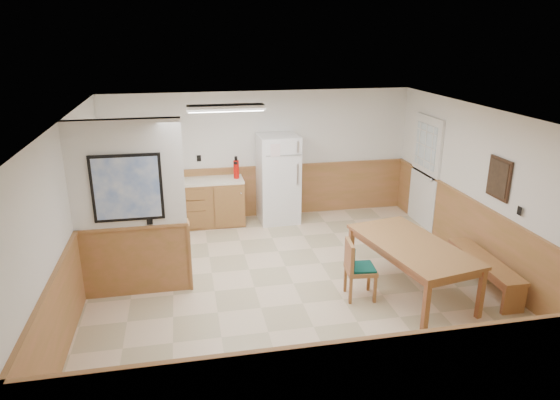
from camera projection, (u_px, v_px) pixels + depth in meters
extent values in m
plane|color=beige|center=(293.00, 284.00, 7.43)|extent=(6.00, 6.00, 0.00)
cube|color=white|center=(295.00, 116.00, 6.63)|extent=(6.00, 6.00, 0.02)
cube|color=white|center=(260.00, 155.00, 9.82)|extent=(6.00, 0.02, 2.50)
cube|color=white|center=(486.00, 192.00, 7.59)|extent=(0.02, 6.00, 2.50)
cube|color=white|center=(69.00, 219.00, 6.48)|extent=(0.02, 6.00, 2.50)
cube|color=#AD6A45|center=(261.00, 192.00, 10.04)|extent=(6.00, 0.04, 1.00)
cube|color=#AD6A45|center=(479.00, 237.00, 7.82)|extent=(0.04, 6.00, 1.00)
cube|color=#AD6A45|center=(78.00, 271.00, 6.72)|extent=(0.04, 6.00, 1.00)
cube|color=white|center=(127.00, 175.00, 6.64)|extent=(1.50, 0.15, 1.50)
cube|color=#AD6A45|center=(135.00, 260.00, 7.04)|extent=(1.50, 0.17, 1.00)
cube|color=black|center=(127.00, 188.00, 6.60)|extent=(0.92, 0.03, 0.92)
cube|color=white|center=(127.00, 188.00, 6.59)|extent=(0.84, 0.01, 0.84)
cube|color=brown|center=(207.00, 203.00, 9.58)|extent=(1.40, 0.60, 0.86)
cube|color=brown|center=(128.00, 208.00, 9.31)|extent=(0.06, 0.60, 0.86)
cube|color=brown|center=(168.00, 206.00, 9.45)|extent=(0.06, 0.60, 0.86)
cube|color=beige|center=(185.00, 182.00, 9.36)|extent=(2.20, 0.60, 0.04)
cube|color=beige|center=(184.00, 174.00, 9.62)|extent=(2.20, 0.02, 0.10)
cube|color=white|center=(425.00, 173.00, 9.42)|extent=(0.05, 1.02, 2.15)
cube|color=white|center=(424.00, 173.00, 9.42)|extent=(0.04, 0.90, 2.05)
cube|color=silver|center=(426.00, 146.00, 9.24)|extent=(0.02, 0.76, 0.80)
cube|color=white|center=(150.00, 145.00, 9.31)|extent=(0.80, 0.03, 1.00)
cube|color=white|center=(149.00, 145.00, 9.30)|extent=(0.70, 0.01, 0.90)
cube|color=#311F13|center=(499.00, 178.00, 7.21)|extent=(0.03, 0.50, 0.60)
cube|color=black|center=(498.00, 179.00, 7.20)|extent=(0.01, 0.42, 0.52)
cube|color=white|center=(226.00, 107.00, 7.70)|extent=(1.20, 0.30, 0.08)
cube|color=white|center=(226.00, 110.00, 7.72)|extent=(1.15, 0.25, 0.01)
cube|color=white|center=(278.00, 179.00, 9.65)|extent=(0.78, 0.72, 1.71)
cube|color=silver|center=(298.00, 147.00, 9.15)|extent=(0.03, 0.02, 0.22)
cube|color=silver|center=(298.00, 174.00, 9.32)|extent=(0.03, 0.02, 0.40)
cube|color=olive|center=(412.00, 245.00, 6.98)|extent=(1.33, 2.12, 0.05)
cube|color=olive|center=(412.00, 250.00, 7.01)|extent=(1.22, 2.00, 0.10)
cube|color=olive|center=(426.00, 307.00, 6.14)|extent=(0.08, 0.08, 0.70)
cube|color=olive|center=(351.00, 249.00, 7.76)|extent=(0.08, 0.08, 0.70)
cube|color=olive|center=(481.00, 294.00, 6.45)|extent=(0.08, 0.08, 0.70)
cube|color=olive|center=(398.00, 241.00, 8.07)|extent=(0.08, 0.08, 0.70)
cube|color=olive|center=(485.00, 261.00, 7.20)|extent=(0.38, 1.57, 0.05)
cube|color=olive|center=(515.00, 300.00, 6.60)|extent=(0.32, 0.07, 0.40)
cube|color=olive|center=(457.00, 254.00, 7.95)|extent=(0.32, 0.07, 0.40)
cube|color=olive|center=(361.00, 270.00, 6.93)|extent=(0.44, 0.44, 0.06)
cube|color=#105247|center=(361.00, 267.00, 6.92)|extent=(0.40, 0.40, 0.03)
cube|color=olive|center=(349.00, 255.00, 6.85)|extent=(0.09, 0.40, 0.40)
cube|color=#105247|center=(337.00, 256.00, 6.83)|extent=(0.06, 0.34, 0.34)
cube|color=olive|center=(351.00, 291.00, 6.83)|extent=(0.04, 0.04, 0.39)
cube|color=olive|center=(345.00, 279.00, 7.15)|extent=(0.04, 0.04, 0.39)
cube|color=olive|center=(375.00, 290.00, 6.86)|extent=(0.04, 0.04, 0.39)
cube|color=olive|center=(369.00, 278.00, 7.18)|extent=(0.04, 0.04, 0.39)
cylinder|color=red|center=(236.00, 169.00, 9.48)|extent=(0.12, 0.12, 0.35)
cylinder|color=black|center=(236.00, 158.00, 9.41)|extent=(0.06, 0.06, 0.08)
cylinder|color=green|center=(149.00, 177.00, 9.24)|extent=(0.07, 0.07, 0.20)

